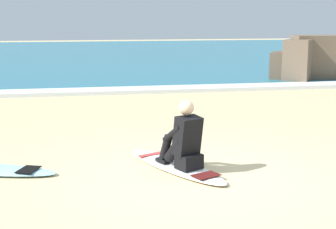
{
  "coord_description": "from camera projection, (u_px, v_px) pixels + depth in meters",
  "views": [
    {
      "loc": [
        -1.69,
        -6.36,
        2.15
      ],
      "look_at": [
        -0.12,
        1.74,
        0.55
      ],
      "focal_mm": 54.78,
      "sensor_mm": 36.0,
      "label": 1
    }
  ],
  "objects": [
    {
      "name": "surfboard_main",
      "position": [
        175.0,
        166.0,
        7.33
      ],
      "size": [
        1.37,
        2.17,
        0.08
      ],
      "color": "white",
      "rests_on": "ground"
    },
    {
      "name": "ground_plane",
      "position": [
        202.0,
        179.0,
        6.86
      ],
      "size": [
        80.0,
        80.0,
        0.0
      ],
      "primitive_type": "plane",
      "color": "#CCB584"
    },
    {
      "name": "rock_outcrop_distant",
      "position": [
        318.0,
        60.0,
        17.64
      ],
      "size": [
        4.61,
        3.8,
        1.51
      ],
      "color": "brown",
      "rests_on": "ground"
    },
    {
      "name": "breaking_foam",
      "position": [
        131.0,
        90.0,
        14.58
      ],
      "size": [
        80.0,
        0.9,
        0.11
      ],
      "primitive_type": "cube",
      "color": "white",
      "rests_on": "ground"
    },
    {
      "name": "surfer_seated",
      "position": [
        184.0,
        141.0,
        7.09
      ],
      "size": [
        0.6,
        0.77,
        0.95
      ],
      "color": "black",
      "rests_on": "surfboard_main"
    },
    {
      "name": "sea",
      "position": [
        101.0,
        55.0,
        27.79
      ],
      "size": [
        80.0,
        28.0,
        0.1
      ],
      "primitive_type": "cube",
      "color": "teal",
      "rests_on": "ground"
    }
  ]
}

